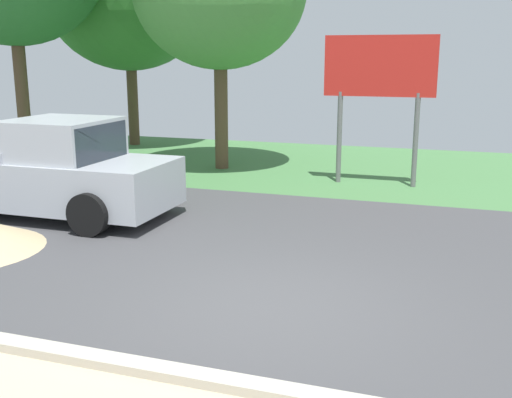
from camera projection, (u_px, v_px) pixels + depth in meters
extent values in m
cube|color=#424244|center=(306.00, 259.00, 9.55)|extent=(40.00, 8.00, 0.10)
cube|color=#477A44|center=(376.00, 170.00, 16.93)|extent=(40.00, 8.00, 0.10)
cube|color=#B2AD9E|center=(204.00, 378.00, 5.83)|extent=(40.00, 0.24, 0.10)
cube|color=#ADB2BA|center=(42.00, 180.00, 11.92)|extent=(5.20, 2.00, 0.90)
cube|color=#ADB2BA|center=(61.00, 143.00, 11.59)|extent=(1.80, 1.84, 0.90)
cube|color=#2D3842|center=(100.00, 145.00, 11.33)|extent=(0.10, 1.70, 0.77)
cylinder|color=black|center=(146.00, 190.00, 12.38)|extent=(0.76, 0.28, 0.76)
cylinder|color=black|center=(89.00, 214.00, 10.54)|extent=(0.76, 0.28, 0.76)
cylinder|color=black|center=(8.00, 180.00, 13.44)|extent=(0.76, 0.28, 0.76)
cylinder|color=slate|center=(339.00, 137.00, 14.85)|extent=(0.12, 0.12, 2.20)
cylinder|color=slate|center=(416.00, 141.00, 14.29)|extent=(0.12, 0.12, 2.20)
cube|color=red|center=(380.00, 66.00, 14.18)|extent=(2.60, 0.10, 1.40)
cylinder|color=brown|center=(22.00, 94.00, 17.28)|extent=(0.36, 0.36, 3.95)
cylinder|color=brown|center=(133.00, 97.00, 21.05)|extent=(0.36, 0.36, 3.27)
cylinder|color=brown|center=(221.00, 108.00, 16.57)|extent=(0.36, 0.36, 3.28)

